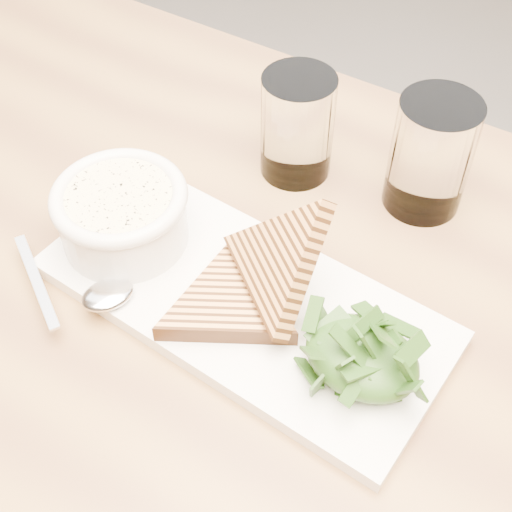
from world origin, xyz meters
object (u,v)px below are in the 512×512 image
Objects in this scene: platter at (243,301)px; soup_bowl at (123,220)px; table_top at (254,393)px; glass_near at (297,126)px; glass_far at (431,155)px.

platter is 0.14m from soup_bowl.
table_top is 11.23× the size of glass_near.
glass_near is at bearing 115.64° from table_top.
soup_bowl is at bearing 164.43° from table_top.
platter is at bearing 132.06° from table_top.
soup_bowl is 0.30m from glass_far.
glass_near is (-0.06, 0.18, 0.05)m from platter.
table_top is 0.28m from glass_far.
soup_bowl is at bearing -132.12° from glass_far.
soup_bowl is 0.98× the size of glass_far.
glass_far reaches higher than glass_near.
platter is 3.24× the size of glass_near.
glass_near reaches higher than soup_bowl.
glass_near is at bearing 109.05° from platter.
glass_far is at bearing 14.21° from glass_near.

